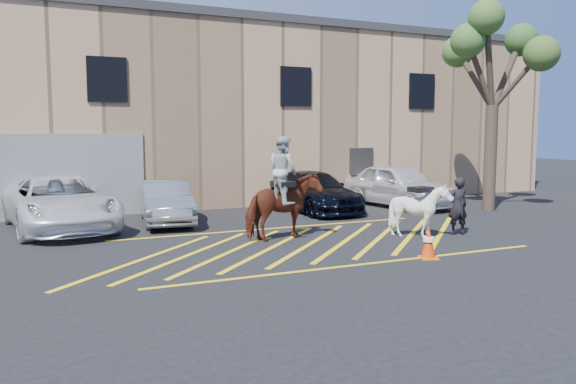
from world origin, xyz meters
name	(u,v)px	position (x,y,z in m)	size (l,w,h in m)	color
ground	(306,242)	(0.00, 0.00, 0.00)	(90.00, 90.00, 0.00)	black
car_white_pickup	(59,203)	(-5.73, 4.59, 0.79)	(2.61, 5.67, 1.58)	white
car_silver_sedan	(166,202)	(-2.64, 4.52, 0.67)	(1.41, 4.05, 1.33)	gray
car_blue_suv	(313,192)	(2.81, 5.08, 0.71)	(1.98, 4.87, 1.41)	black
car_white_suv	(398,185)	(6.31, 4.79, 0.83)	(1.95, 4.85, 1.65)	white
handler	(458,206)	(4.31, -0.81, 0.80)	(0.58, 0.38, 1.59)	black
warehouse	(187,114)	(-0.01, 11.99, 3.65)	(32.42, 10.20, 7.30)	tan
hatching_zone	(311,243)	(0.00, -0.30, 0.01)	(12.60, 5.12, 0.01)	yellow
mounted_bay	(283,198)	(-0.42, 0.51, 1.11)	(2.23, 1.36, 2.74)	#571E14
saddled_white	(420,210)	(3.08, -0.73, 0.74)	(1.25, 1.39, 1.47)	silver
traffic_cone	(429,242)	(1.65, -2.90, 0.37)	(0.48, 0.48, 0.73)	orange
tree	(494,52)	(8.71, 2.57, 5.69)	(3.99, 4.37, 7.31)	#47352B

